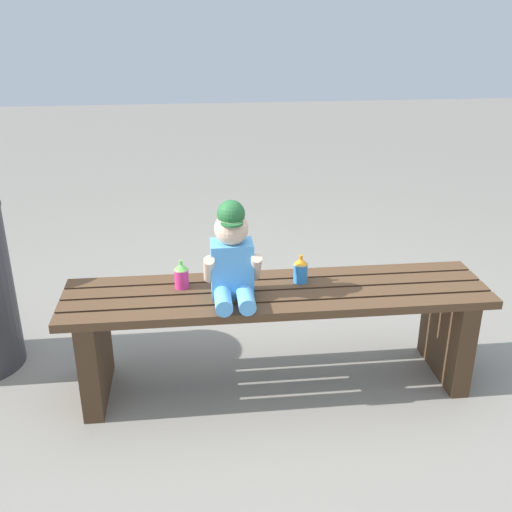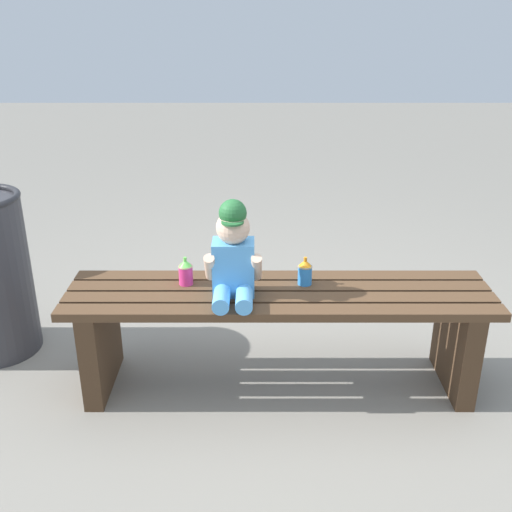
% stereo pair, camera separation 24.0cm
% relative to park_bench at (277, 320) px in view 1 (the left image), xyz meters
% --- Properties ---
extents(ground_plane, '(16.00, 16.00, 0.00)m').
position_rel_park_bench_xyz_m(ground_plane, '(0.00, -0.00, -0.32)').
color(ground_plane, gray).
extents(park_bench, '(1.79, 0.41, 0.46)m').
position_rel_park_bench_xyz_m(park_bench, '(0.00, 0.00, 0.00)').
color(park_bench, '#513823').
rests_on(park_bench, ground_plane).
extents(child_figure, '(0.23, 0.27, 0.40)m').
position_rel_park_bench_xyz_m(child_figure, '(-0.19, -0.03, 0.32)').
color(child_figure, '#59A5E5').
rests_on(child_figure, park_bench).
extents(sippy_cup_left, '(0.06, 0.06, 0.12)m').
position_rel_park_bench_xyz_m(sippy_cup_left, '(-0.40, 0.07, 0.20)').
color(sippy_cup_left, '#E5337F').
rests_on(sippy_cup_left, park_bench).
extents(sippy_cup_right, '(0.06, 0.06, 0.12)m').
position_rel_park_bench_xyz_m(sippy_cup_right, '(0.11, 0.07, 0.20)').
color(sippy_cup_right, '#338CE5').
rests_on(sippy_cup_right, park_bench).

